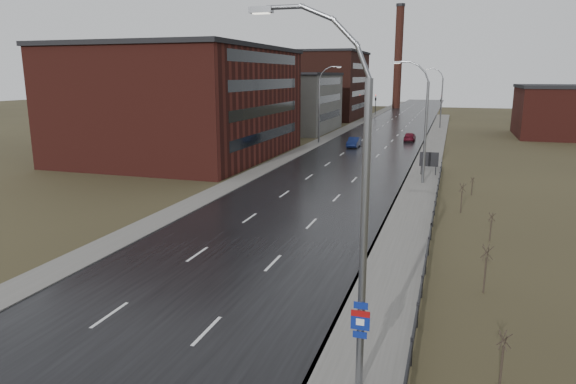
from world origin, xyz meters
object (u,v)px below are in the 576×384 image
Objects in this scene: car_near at (354,143)px; car_far at (410,137)px; streetlight_main at (354,211)px; billboard at (429,160)px.

car_far is at bearing 53.19° from car_near.
streetlight_main is at bearing -80.08° from car_near.
car_near is (-11.18, 18.91, -0.99)m from billboard.
car_near is at bearing 100.48° from streetlight_main.
streetlight_main reaches higher than car_near.
car_far is (-3.57, 66.59, -5.35)m from streetlight_main.
car_near is at bearing 53.53° from car_far.
car_far is (-4.20, 28.43, -0.98)m from billboard.
car_far reaches higher than car_near.
streetlight_main is 66.90m from car_far.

